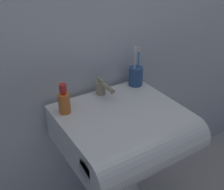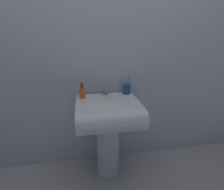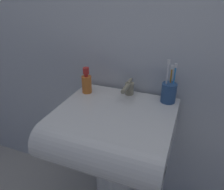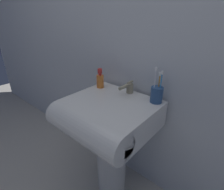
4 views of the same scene
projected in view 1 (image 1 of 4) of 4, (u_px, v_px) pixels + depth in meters
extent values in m
cylinder|color=white|center=(118.00, 184.00, 1.48)|extent=(0.21, 0.21, 0.59)
cube|color=white|center=(119.00, 126.00, 1.29)|extent=(0.54, 0.44, 0.17)
cylinder|color=white|center=(149.00, 153.00, 1.13)|extent=(0.54, 0.17, 0.17)
cylinder|color=tan|center=(101.00, 88.00, 1.37)|extent=(0.05, 0.05, 0.06)
cylinder|color=tan|center=(107.00, 87.00, 1.31)|extent=(0.02, 0.11, 0.02)
cube|color=tan|center=(101.00, 80.00, 1.35)|extent=(0.01, 0.06, 0.01)
cylinder|color=#2D5184|center=(136.00, 76.00, 1.45)|extent=(0.07, 0.07, 0.10)
cylinder|color=white|center=(135.00, 67.00, 1.40)|extent=(0.01, 0.01, 0.18)
cube|color=white|center=(135.00, 48.00, 1.36)|extent=(0.01, 0.01, 0.02)
cylinder|color=#338CD8|center=(138.00, 67.00, 1.43)|extent=(0.01, 0.01, 0.16)
cube|color=white|center=(139.00, 50.00, 1.39)|extent=(0.01, 0.01, 0.02)
cylinder|color=orange|center=(134.00, 68.00, 1.44)|extent=(0.01, 0.01, 0.15)
cube|color=white|center=(135.00, 52.00, 1.40)|extent=(0.01, 0.01, 0.02)
cylinder|color=orange|center=(64.00, 103.00, 1.22)|extent=(0.05, 0.05, 0.09)
cylinder|color=red|center=(63.00, 93.00, 1.19)|extent=(0.02, 0.02, 0.01)
cylinder|color=red|center=(63.00, 88.00, 1.18)|extent=(0.03, 0.03, 0.03)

